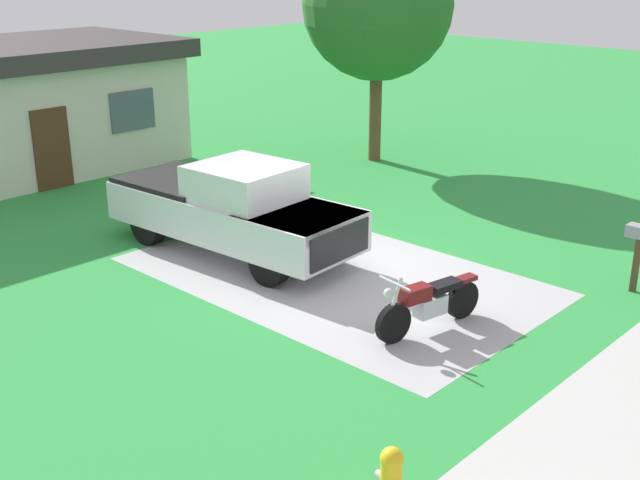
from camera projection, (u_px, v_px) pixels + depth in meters
ground_plane at (335, 276)px, 15.34m from camera, size 80.00×80.00×0.00m
driveway_pad at (335, 276)px, 15.34m from camera, size 4.87×7.86×0.01m
motorcycle at (429, 303)px, 13.01m from camera, size 2.20×0.77×1.09m
pickup_truck at (230, 207)px, 16.32m from camera, size 2.35×5.74×1.90m
mailbox at (639, 241)px, 14.33m from camera, size 0.26×0.48×1.26m
shade_tree at (378, 4)px, 22.33m from camera, size 4.24×4.24×6.58m
neighbor_house at (2, 108)px, 22.00m from camera, size 9.60×5.60×3.50m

